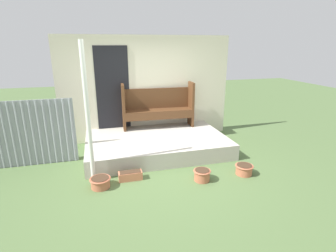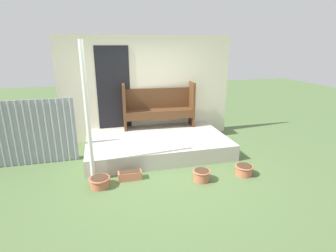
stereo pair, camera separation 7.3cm
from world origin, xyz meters
TOP-DOWN VIEW (x-y plane):
  - ground_plane at (0.00, 0.00)m, footprint 24.00×24.00m
  - porch_slab at (0.14, 0.97)m, footprint 3.15×1.95m
  - house_wall at (0.10, 1.98)m, footprint 4.35×0.08m
  - fence_corrugated at (-2.95, 0.94)m, footprint 2.73×0.05m
  - support_post at (-1.28, -0.07)m, footprint 0.08×0.08m
  - bench at (0.36, 1.74)m, footprint 1.80×0.48m
  - flower_pot_left at (-1.16, -0.35)m, footprint 0.37×0.37m
  - flower_pot_middle at (0.63, -0.58)m, footprint 0.32×0.32m
  - flower_pot_right at (1.50, -0.57)m, footprint 0.35×0.35m
  - planter_box_rect at (-0.62, -0.21)m, footprint 0.43×0.17m

SIDE VIEW (x-z plane):
  - ground_plane at x=0.00m, z-range 0.00..0.00m
  - planter_box_rect at x=-0.62m, z-range 0.00..0.16m
  - flower_pot_left at x=-1.16m, z-range 0.01..0.19m
  - flower_pot_right at x=1.50m, z-range 0.01..0.20m
  - flower_pot_middle at x=0.63m, z-range 0.01..0.22m
  - porch_slab at x=0.14m, z-range 0.00..0.35m
  - fence_corrugated at x=-2.95m, z-range 0.00..1.35m
  - bench at x=0.36m, z-range 0.35..1.47m
  - support_post at x=-1.28m, z-range 0.00..2.46m
  - house_wall at x=0.10m, z-range 0.00..2.60m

